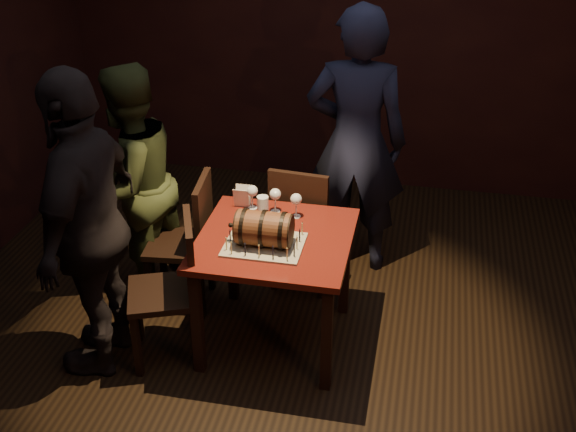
{
  "coord_description": "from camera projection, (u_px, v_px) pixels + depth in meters",
  "views": [
    {
      "loc": [
        0.62,
        -3.42,
        2.92
      ],
      "look_at": [
        -0.09,
        0.05,
        0.95
      ],
      "focal_mm": 45.0,
      "sensor_mm": 36.0,
      "label": 1
    }
  ],
  "objects": [
    {
      "name": "person_left_rear",
      "position": [
        131.0,
        184.0,
        4.73
      ],
      "size": [
        0.88,
        0.96,
        1.61
      ],
      "primitive_type": "imported",
      "rotation": [
        0.0,
        0.0,
        -1.99
      ],
      "color": "#323A1D",
      "rests_on": "ground"
    },
    {
      "name": "person_left_front",
      "position": [
        90.0,
        226.0,
        4.02
      ],
      "size": [
        0.47,
        1.09,
        1.84
      ],
      "primitive_type": "imported",
      "rotation": [
        0.0,
        0.0,
        -1.55
      ],
      "color": "black",
      "rests_on": "ground"
    },
    {
      "name": "pint_of_ale",
      "position": [
        263.0,
        208.0,
        4.41
      ],
      "size": [
        0.07,
        0.07,
        0.15
      ],
      "color": "silver",
      "rests_on": "pub_table"
    },
    {
      "name": "barrel_cake",
      "position": [
        264.0,
        229.0,
        4.11
      ],
      "size": [
        0.37,
        0.22,
        0.22
      ],
      "color": "brown",
      "rests_on": "cake_board"
    },
    {
      "name": "chair_left_rear",
      "position": [
        190.0,
        236.0,
        4.7
      ],
      "size": [
        0.44,
        0.44,
        0.93
      ],
      "color": "black",
      "rests_on": "ground"
    },
    {
      "name": "chair_left_front",
      "position": [
        175.0,
        282.0,
        4.24
      ],
      "size": [
        0.52,
        0.52,
        0.93
      ],
      "color": "black",
      "rests_on": "ground"
    },
    {
      "name": "birthday_candles",
      "position": [
        264.0,
        238.0,
        4.14
      ],
      "size": [
        0.4,
        0.3,
        0.09
      ],
      "color": "#E2D387",
      "rests_on": "cake_board"
    },
    {
      "name": "room_shell",
      "position": [
        303.0,
        147.0,
        3.78
      ],
      "size": [
        5.04,
        5.04,
        2.8
      ],
      "color": "black",
      "rests_on": "ground"
    },
    {
      "name": "person_back",
      "position": [
        356.0,
        143.0,
        4.95
      ],
      "size": [
        0.71,
        0.48,
        1.91
      ],
      "primitive_type": "imported",
      "rotation": [
        0.0,
        0.0,
        3.17
      ],
      "color": "black",
      "rests_on": "ground"
    },
    {
      "name": "pub_table",
      "position": [
        275.0,
        253.0,
        4.3
      ],
      "size": [
        0.9,
        0.9,
        0.75
      ],
      "color": "#50110D",
      "rests_on": "ground"
    },
    {
      "name": "wine_glass_right",
      "position": [
        296.0,
        200.0,
        4.4
      ],
      "size": [
        0.07,
        0.07,
        0.16
      ],
      "color": "silver",
      "rests_on": "pub_table"
    },
    {
      "name": "chair_back",
      "position": [
        302.0,
        222.0,
        4.87
      ],
      "size": [
        0.44,
        0.44,
        0.93
      ],
      "color": "black",
      "rests_on": "ground"
    },
    {
      "name": "cake_board",
      "position": [
        264.0,
        245.0,
        4.16
      ],
      "size": [
        0.45,
        0.35,
        0.01
      ],
      "primitive_type": "cube",
      "color": "#A69D86",
      "rests_on": "pub_table"
    },
    {
      "name": "wine_glass_mid",
      "position": [
        275.0,
        195.0,
        4.46
      ],
      "size": [
        0.07,
        0.07,
        0.16
      ],
      "color": "silver",
      "rests_on": "pub_table"
    },
    {
      "name": "menu_card",
      "position": [
        242.0,
        197.0,
        4.55
      ],
      "size": [
        0.1,
        0.05,
        0.13
      ],
      "primitive_type": null,
      "color": "white",
      "rests_on": "pub_table"
    },
    {
      "name": "wine_glass_left",
      "position": [
        252.0,
        192.0,
        4.5
      ],
      "size": [
        0.07,
        0.07,
        0.16
      ],
      "color": "silver",
      "rests_on": "pub_table"
    }
  ]
}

